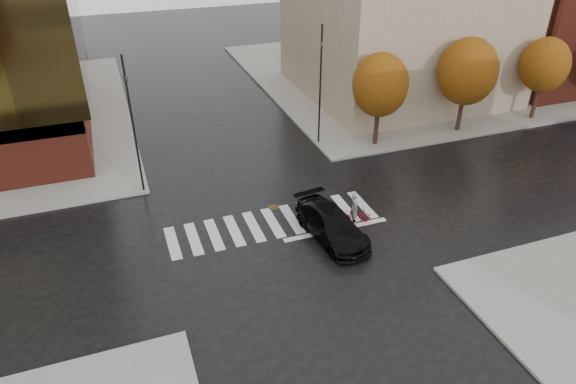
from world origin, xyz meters
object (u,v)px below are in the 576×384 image
traffic_light_nw (131,116)px  traffic_light_ne (321,76)px  fire_hydrant (88,166)px  sedan (332,225)px  cyclist (355,212)px

traffic_light_nw → traffic_light_ne: bearing=80.4°
traffic_light_nw → traffic_light_ne: traffic_light_ne is taller
traffic_light_ne → fire_hydrant: 16.32m
sedan → traffic_light_nw: traffic_light_nw is taller
fire_hydrant → sedan: bearing=-44.9°
sedan → cyclist: size_ratio=2.79×
cyclist → traffic_light_ne: size_ratio=0.23×
sedan → fire_hydrant: (-11.85, 11.80, -0.27)m
sedan → traffic_light_ne: 12.21m
sedan → traffic_light_nw: (-8.79, 8.10, 4.19)m
traffic_light_nw → fire_hydrant: (-3.06, 3.70, -4.46)m
sedan → traffic_light_ne: size_ratio=0.64×
traffic_light_ne → traffic_light_nw: bearing=30.1°
cyclist → sedan: bearing=129.5°
sedan → traffic_light_nw: 12.67m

